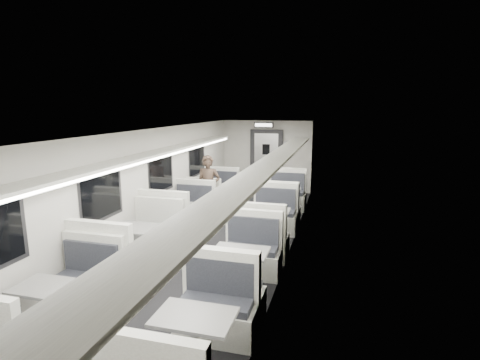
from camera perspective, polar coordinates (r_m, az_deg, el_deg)
The scene contains 18 objects.
room at distance 7.00m, azimuth -5.36°, elevation -2.63°, with size 3.24×12.24×2.64m.
booth_left_a at distance 10.67m, azimuth -3.92°, elevation -2.47°, with size 0.97×1.96×1.05m.
booth_left_b at distance 8.53m, azimuth -9.12°, elevation -5.98°, with size 1.02×2.07×1.10m.
booth_left_c at distance 6.96m, azimuth -15.47°, elevation -9.93°, with size 1.12×2.27×1.22m.
booth_left_d at distance 5.48m, azimuth -26.89°, elevation -17.38°, with size 0.98×2.00×1.07m.
booth_right_a at distance 9.89m, azimuth 6.50°, elevation -3.43°, with size 1.06×2.14×1.15m.
booth_right_b at distance 7.96m, azimuth 4.28°, elevation -7.04°, with size 1.04×2.12×1.13m.
booth_right_c at distance 5.91m, azimuth 0.03°, elevation -13.82°, with size 1.01×2.06×1.10m.
booth_right_d at distance 4.38m, azimuth -6.85°, elevation -23.71°, with size 1.01×2.05×1.10m.
passenger at distance 9.45m, azimuth -4.85°, elevation -1.26°, with size 0.61×0.40×1.67m, color black.
window_a at distance 10.62m, azimuth -6.54°, elevation 2.90°, with size 0.02×1.18×0.84m, color black.
window_b at distance 8.63m, azimuth -11.89°, elevation 0.83°, with size 0.02×1.18×0.84m, color black.
window_c at distance 6.79m, azimuth -20.26°, elevation -2.42°, with size 0.02×1.18×0.84m, color black.
luggage_rack_left at distance 7.13m, azimuth -15.74°, elevation 3.12°, with size 0.46×10.40×0.09m.
luggage_rack_right at distance 6.25m, azimuth 4.33°, elevation 2.41°, with size 0.46×10.40×0.09m.
vestibule_door at distance 12.66m, azimuth 4.02°, elevation 2.87°, with size 1.10×0.13×2.10m.
exit_sign at distance 12.06m, azimuth 3.65°, elevation 8.38°, with size 0.62×0.12×0.16m.
wall_notice at distance 12.47m, azimuth 7.43°, elevation 4.81°, with size 0.32×0.02×0.40m, color silver.
Camera 1 is at (2.39, -6.37, 2.87)m, focal length 28.00 mm.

